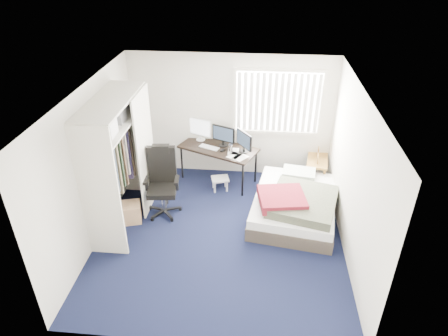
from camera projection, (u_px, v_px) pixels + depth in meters
name	position (u px, v px, depth m)	size (l,w,h in m)	color
ground	(220.00, 234.00, 6.72)	(4.20, 4.20, 0.00)	black
room_shell	(220.00, 156.00, 5.96)	(4.20, 4.20, 4.20)	silver
window_assembly	(278.00, 102.00, 7.59)	(1.72, 0.09, 1.32)	white
closet	(118.00, 152.00, 6.41)	(0.64, 1.84, 2.22)	beige
desk	(219.00, 146.00, 7.85)	(1.66, 1.24, 1.20)	black
office_chair	(163.00, 188.00, 7.07)	(0.65, 0.65, 1.26)	black
footstool	(220.00, 181.00, 7.80)	(0.38, 0.34, 0.27)	white
nightstand	(317.00, 161.00, 7.93)	(0.49, 0.82, 0.71)	brown
bed	(295.00, 204.00, 7.02)	(1.67, 2.06, 0.62)	#3B332A
pine_box	(128.00, 213.00, 6.97)	(0.45, 0.34, 0.34)	#A47C52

